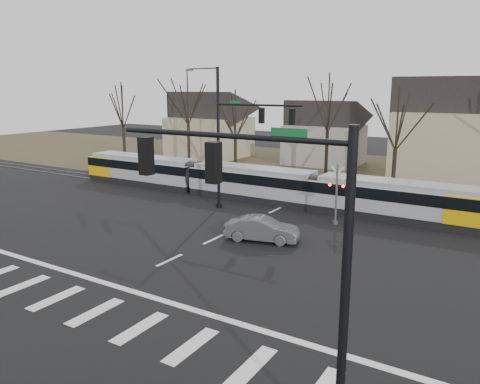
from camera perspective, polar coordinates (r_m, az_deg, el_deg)
The scene contains 15 objects.
ground at distance 23.41m, azimuth -11.77°, elevation -9.64°, with size 140.00×140.00×0.00m, color black.
grass_verge at distance 50.69m, azimuth 13.74°, elevation 2.30°, with size 140.00×28.00×0.01m, color #38331E.
crosswalk at distance 20.95m, azimuth -19.45°, elevation -12.84°, with size 27.00×2.60×0.01m.
stop_line at distance 22.24m, azimuth -15.00°, elevation -11.00°, with size 28.00×0.35×0.01m, color silver.
lane_dashes at distance 36.09m, azimuth 5.83°, elevation -1.49°, with size 0.18×30.00×0.01m.
rail_pair at distance 35.91m, azimuth 5.69°, elevation -1.52°, with size 90.00×1.52×0.06m.
tram at distance 37.25m, azimuth 1.40°, elevation 1.27°, with size 34.80×2.58×2.64m.
sedan at distance 27.33m, azimuth 2.70°, elevation -4.53°, with size 4.52×2.55×1.41m, color #4E4F55.
signal_pole_near_right at distance 11.39m, azimuth 3.90°, elevation -5.77°, with size 6.72×0.44×8.00m.
signal_pole_far at distance 33.24m, azimuth -0.38°, elevation 7.33°, with size 9.28×0.44×10.20m.
rail_crossing_signal at distance 30.90m, azimuth 11.66°, elevation -0.50°, with size 1.08×0.36×4.00m.
tree_row at distance 43.77m, azimuth 14.13°, elevation 7.31°, with size 59.20×7.20×10.00m.
house_a at distance 60.91m, azimuth -3.77°, elevation 8.53°, with size 9.72×8.64×8.60m.
house_b at distance 55.58m, azimuth 10.31°, elevation 7.46°, with size 8.64×7.56×7.65m.
house_c at distance 49.10m, azimuth 24.54°, elevation 7.37°, with size 10.80×8.64×10.10m.
Camera 1 is at (15.10, -15.60, 8.75)m, focal length 35.00 mm.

